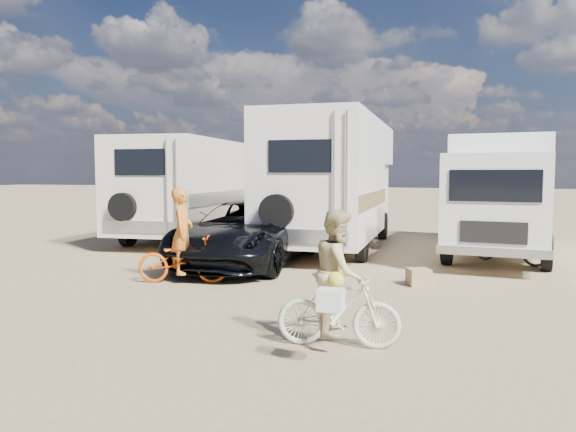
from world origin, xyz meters
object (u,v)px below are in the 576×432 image
(rv_main, at_px, (334,185))
(bike_man, at_px, (183,259))
(rv_left, at_px, (193,190))
(rider_man, at_px, (182,240))
(bike_woman, at_px, (338,311))
(cooler, at_px, (263,256))
(bike_parked, at_px, (510,243))
(box_truck, at_px, (500,196))
(rider_woman, at_px, (339,286))
(dark_suv, at_px, (247,233))
(crate, at_px, (419,277))

(rv_main, distance_m, bike_man, 6.32)
(rv_left, xyz_separation_m, rider_man, (3.08, -6.62, -0.74))
(rv_left, relative_size, bike_woman, 4.69)
(rv_main, bearing_deg, cooler, -106.27)
(rider_man, relative_size, bike_parked, 0.89)
(box_truck, xyz_separation_m, cooler, (-5.43, -3.33, -1.35))
(rv_left, bearing_deg, cooler, -52.03)
(rv_main, xyz_separation_m, rider_man, (-1.79, -5.90, -0.98))
(bike_man, distance_m, cooler, 2.54)
(rider_man, xyz_separation_m, rider_woman, (3.78, -3.07, -0.07))
(rv_left, height_order, rider_man, rv_left)
(rv_main, bearing_deg, rider_man, -107.97)
(bike_woman, bearing_deg, rv_main, 6.62)
(dark_suv, relative_size, rider_woman, 3.45)
(rv_left, xyz_separation_m, cooler, (3.91, -4.24, -1.38))
(rv_main, relative_size, bike_man, 4.50)
(rv_left, xyz_separation_m, box_truck, (9.35, -0.91, -0.03))
(rider_man, distance_m, bike_parked, 7.77)
(box_truck, distance_m, bike_parked, 1.71)
(dark_suv, distance_m, bike_man, 2.48)
(rider_woman, xyz_separation_m, bike_parked, (2.64, 7.44, -0.27))
(bike_parked, bearing_deg, dark_suv, 141.09)
(rv_main, bearing_deg, bike_parked, -19.43)
(rv_main, xyz_separation_m, cooler, (-0.95, -3.52, -1.62))
(rv_main, xyz_separation_m, box_truck, (4.48, -0.19, -0.27))
(bike_woman, relative_size, bike_parked, 0.81)
(dark_suv, height_order, cooler, dark_suv)
(dark_suv, xyz_separation_m, bike_man, (-0.42, -2.42, -0.28))
(bike_woman, bearing_deg, rv_left, 29.38)
(bike_parked, relative_size, cooler, 3.60)
(box_truck, distance_m, bike_woman, 9.19)
(box_truck, distance_m, rider_man, 8.51)
(box_truck, relative_size, bike_parked, 3.63)
(bike_woman, distance_m, rider_woman, 0.31)
(bike_man, height_order, bike_woman, bike_woman)
(bike_woman, bearing_deg, bike_parked, -25.42)
(box_truck, relative_size, rider_woman, 4.48)
(rv_main, height_order, rv_left, rv_main)
(rv_left, height_order, crate, rv_left)
(rv_main, bearing_deg, dark_suv, -112.51)
(crate, bearing_deg, bike_woman, -99.79)
(crate, bearing_deg, dark_suv, 161.99)
(bike_woman, xyz_separation_m, rider_woman, (0.00, 0.00, 0.31))
(rv_main, relative_size, rider_woman, 5.12)
(rider_man, xyz_separation_m, cooler, (0.83, 2.38, -0.64))
(rv_main, distance_m, box_truck, 4.49)
(box_truck, bearing_deg, rider_man, -131.69)
(rv_left, distance_m, dark_suv, 5.54)
(cooler, bearing_deg, bike_parked, 19.55)
(rider_man, bearing_deg, bike_woman, -144.21)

